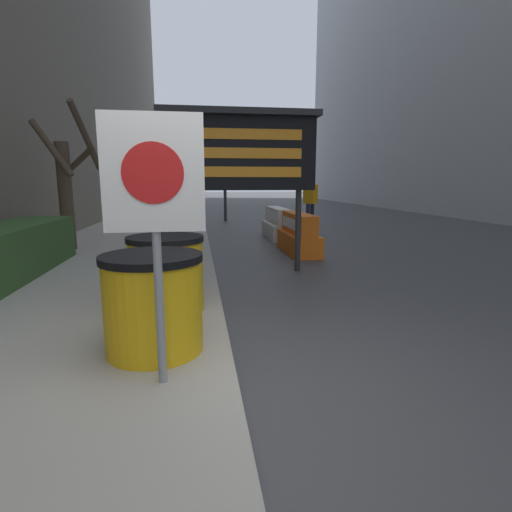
{
  "coord_description": "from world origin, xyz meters",
  "views": [
    {
      "loc": [
        -0.26,
        -2.53,
        1.55
      ],
      "look_at": [
        0.73,
        4.15,
        0.29
      ],
      "focal_mm": 28.0,
      "sensor_mm": 36.0,
      "label": 1
    }
  ],
  "objects": [
    {
      "name": "traffic_cone_near",
      "position": [
        2.0,
        9.43,
        0.38
      ],
      "size": [
        0.43,
        0.43,
        0.77
      ],
      "color": "black",
      "rests_on": "ground_plane"
    },
    {
      "name": "warning_sign",
      "position": [
        -0.53,
        0.15,
        1.45
      ],
      "size": [
        0.65,
        0.08,
        1.83
      ],
      "color": "gray",
      "rests_on": "sidewalk_left"
    },
    {
      "name": "pedestrian_worker",
      "position": [
        3.58,
        10.77,
        1.0
      ],
      "size": [
        0.46,
        0.52,
        1.69
      ],
      "rotation": [
        0.0,
        0.0,
        5.29
      ],
      "color": "#23283D",
      "rests_on": "ground_plane"
    },
    {
      "name": "barrel_drum_foreground",
      "position": [
        -0.64,
        0.72,
        0.56
      ],
      "size": [
        0.83,
        0.83,
        0.82
      ],
      "color": "yellow",
      "rests_on": "sidewalk_left"
    },
    {
      "name": "jersey_barrier_white",
      "position": [
        1.95,
        8.3,
        0.37
      ],
      "size": [
        0.59,
        1.81,
        0.85
      ],
      "color": "silver",
      "rests_on": "ground_plane"
    },
    {
      "name": "traffic_light_near_curb",
      "position": [
        0.88,
        13.56,
        2.65
      ],
      "size": [
        0.28,
        0.44,
        3.65
      ],
      "color": "#2D2D30",
      "rests_on": "ground_plane"
    },
    {
      "name": "ground_plane",
      "position": [
        0.0,
        0.0,
        0.0
      ],
      "size": [
        120.0,
        120.0,
        0.0
      ],
      "primitive_type": "plane",
      "color": "#3F3F42"
    },
    {
      "name": "barrel_drum_middle",
      "position": [
        -0.61,
        1.82,
        0.56
      ],
      "size": [
        0.83,
        0.83,
        0.82
      ],
      "color": "yellow",
      "rests_on": "sidewalk_left"
    },
    {
      "name": "bare_tree",
      "position": [
        -2.87,
        6.25,
        1.5
      ],
      "size": [
        1.18,
        1.38,
        2.93
      ],
      "color": "#4C3D2D",
      "rests_on": "sidewalk_left"
    },
    {
      "name": "message_board",
      "position": [
        0.46,
        4.17,
        2.03
      ],
      "size": [
        2.65,
        0.36,
        2.7
      ],
      "color": "#28282B",
      "rests_on": "ground_plane"
    },
    {
      "name": "jersey_barrier_orange_far",
      "position": [
        1.95,
        5.95,
        0.38
      ],
      "size": [
        0.6,
        1.79,
        0.87
      ],
      "color": "orange",
      "rests_on": "ground_plane"
    }
  ]
}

